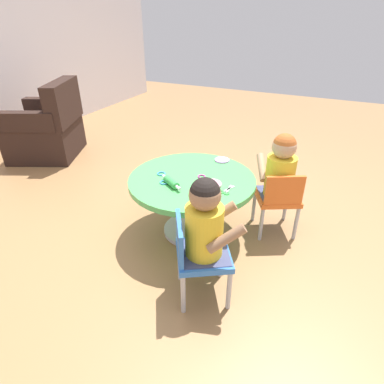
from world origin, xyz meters
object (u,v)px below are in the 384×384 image
at_px(child_chair_left, 198,254).
at_px(craft_scissors, 226,191).
at_px(child_chair_right, 278,198).
at_px(seated_child_right, 281,168).
at_px(rolling_pin, 171,182).
at_px(craft_table, 192,191).
at_px(seated_child_left, 205,221).
at_px(armchair_dark, 48,130).

distance_m(child_chair_left, craft_scissors, 0.51).
bearing_deg(child_chair_right, seated_child_right, 27.62).
xyz_separation_m(child_chair_right, rolling_pin, (-0.43, 0.66, 0.19)).
distance_m(craft_table, seated_child_left, 0.66).
distance_m(armchair_dark, rolling_pin, 2.24).
xyz_separation_m(child_chair_left, seated_child_right, (0.86, -0.26, 0.23)).
distance_m(craft_table, seated_child_right, 0.66).
bearing_deg(child_chair_left, armchair_dark, 63.42).
xyz_separation_m(seated_child_left, child_chair_right, (0.81, -0.25, -0.23)).
xyz_separation_m(craft_table, craft_scissors, (-0.08, -0.29, 0.11)).
distance_m(craft_table, craft_scissors, 0.32).
xyz_separation_m(seated_child_left, rolling_pin, (0.38, 0.41, -0.04)).
xyz_separation_m(armchair_dark, craft_scissors, (-0.74, -2.44, 0.16)).
distance_m(craft_table, rolling_pin, 0.23).
distance_m(child_chair_right, rolling_pin, 0.81).
height_order(craft_table, craft_scissors, craft_scissors).
bearing_deg(child_chair_right, craft_scissors, 139.85).
xyz_separation_m(child_chair_right, seated_child_right, (0.04, 0.02, 0.23)).
height_order(craft_table, seated_child_right, seated_child_right).
xyz_separation_m(child_chair_left, seated_child_left, (0.02, -0.03, 0.23)).
bearing_deg(child_chair_left, craft_scissors, 1.32).
bearing_deg(seated_child_left, child_chair_right, -16.94).
bearing_deg(seated_child_left, craft_table, 31.72).
bearing_deg(rolling_pin, armchair_dark, 68.21).
bearing_deg(craft_scissors, seated_child_right, -35.62).
relative_size(child_chair_left, seated_child_right, 1.05).
relative_size(armchair_dark, craft_scissors, 6.79).
height_order(seated_child_right, craft_scissors, seated_child_right).
height_order(craft_table, seated_child_left, seated_child_left).
distance_m(rolling_pin, craft_scissors, 0.38).
bearing_deg(child_chair_right, armchair_dark, 81.67).
height_order(armchair_dark, rolling_pin, armchair_dark).
relative_size(child_chair_right, craft_scissors, 3.84).
xyz_separation_m(craft_table, child_chair_right, (0.26, -0.58, -0.06)).
xyz_separation_m(child_chair_right, craft_scissors, (-0.34, 0.29, 0.17)).
xyz_separation_m(seated_child_left, armchair_dark, (1.21, 2.49, -0.22)).
bearing_deg(child_chair_left, craft_table, 28.13).
height_order(seated_child_left, craft_scissors, seated_child_left).
relative_size(craft_table, rolling_pin, 4.43).
distance_m(seated_child_left, craft_scissors, 0.47).
relative_size(seated_child_left, seated_child_right, 1.00).
relative_size(craft_table, seated_child_right, 1.79).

